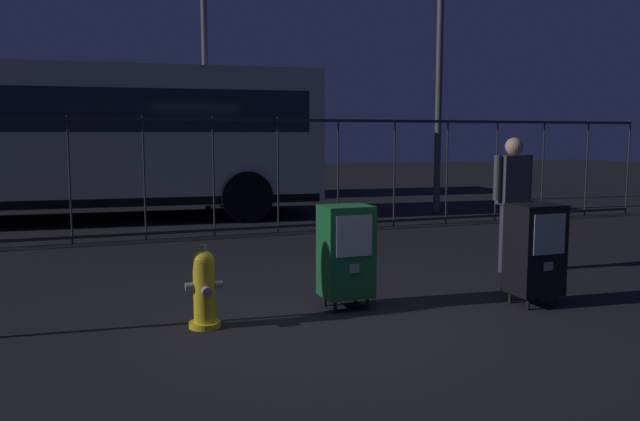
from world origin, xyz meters
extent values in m
plane|color=black|center=(0.00, 0.00, 0.00)|extent=(60.00, 60.00, 0.00)
cylinder|color=yellow|center=(-1.10, 0.39, 0.03)|extent=(0.28, 0.28, 0.05)
cylinder|color=yellow|center=(-1.10, 0.39, 0.33)|extent=(0.19, 0.19, 0.55)
sphere|color=yellow|center=(-1.10, 0.39, 0.60)|extent=(0.19, 0.19, 0.19)
cylinder|color=gray|center=(-1.10, 0.39, 0.72)|extent=(0.06, 0.06, 0.05)
cylinder|color=gray|center=(-1.10, 0.26, 0.35)|extent=(0.09, 0.08, 0.09)
cylinder|color=gray|center=(-1.23, 0.39, 0.38)|extent=(0.07, 0.07, 0.07)
cylinder|color=gray|center=(-0.97, 0.39, 0.38)|extent=(0.07, 0.07, 0.07)
cylinder|color=black|center=(1.97, -0.15, 0.06)|extent=(0.04, 0.04, 0.12)
cylinder|color=black|center=(2.31, -0.15, 0.06)|extent=(0.04, 0.04, 0.12)
cylinder|color=black|center=(1.97, 0.13, 0.06)|extent=(0.04, 0.04, 0.12)
cylinder|color=black|center=(2.31, 0.13, 0.06)|extent=(0.04, 0.04, 0.12)
cube|color=black|center=(2.14, -0.01, 0.57)|extent=(0.48, 0.40, 0.90)
cube|color=#B2B7BF|center=(2.14, -0.21, 0.75)|extent=(0.36, 0.01, 0.40)
cube|color=gray|center=(2.14, -0.21, 0.43)|extent=(0.10, 0.02, 0.08)
cylinder|color=black|center=(0.16, 0.41, 0.06)|extent=(0.04, 0.04, 0.12)
cylinder|color=black|center=(0.50, 0.41, 0.06)|extent=(0.04, 0.04, 0.12)
cylinder|color=black|center=(0.16, 0.69, 0.06)|extent=(0.04, 0.04, 0.12)
cylinder|color=black|center=(0.50, 0.69, 0.06)|extent=(0.04, 0.04, 0.12)
cube|color=#19602D|center=(0.33, 0.55, 0.57)|extent=(0.48, 0.40, 0.90)
cube|color=#B2B7BF|center=(0.33, 0.34, 0.75)|extent=(0.36, 0.01, 0.40)
cube|color=gray|center=(0.33, 0.34, 0.43)|extent=(0.10, 0.02, 0.08)
cylinder|color=#382D51|center=(2.82, 1.40, 0.42)|extent=(0.14, 0.14, 0.85)
cylinder|color=#382D51|center=(3.00, 1.40, 0.42)|extent=(0.14, 0.14, 0.85)
cube|color=#3F3F47|center=(2.91, 1.40, 1.15)|extent=(0.36, 0.20, 0.60)
sphere|color=tan|center=(2.91, 1.40, 1.56)|extent=(0.22, 0.22, 0.22)
cylinder|color=#3F3F47|center=(2.68, 1.40, 1.18)|extent=(0.09, 0.09, 0.55)
cylinder|color=#3F3F47|center=(3.14, 1.40, 1.18)|extent=(0.09, 0.09, 0.55)
cube|color=#2D2D33|center=(0.00, 5.52, 1.95)|extent=(18.00, 0.04, 0.05)
cube|color=#2D2D33|center=(0.00, 5.52, 0.10)|extent=(18.00, 0.04, 0.05)
cylinder|color=#2D2D33|center=(-2.25, 5.52, 1.00)|extent=(0.03, 0.03, 2.00)
cylinder|color=#2D2D33|center=(-1.12, 5.52, 1.00)|extent=(0.03, 0.03, 2.00)
cylinder|color=#2D2D33|center=(0.00, 5.52, 1.00)|extent=(0.03, 0.03, 2.00)
cylinder|color=#2D2D33|center=(1.12, 5.52, 1.00)|extent=(0.03, 0.03, 2.00)
cylinder|color=#2D2D33|center=(2.25, 5.52, 1.00)|extent=(0.03, 0.03, 2.00)
cylinder|color=#2D2D33|center=(3.38, 5.52, 1.00)|extent=(0.03, 0.03, 2.00)
cylinder|color=#2D2D33|center=(4.50, 5.52, 1.00)|extent=(0.03, 0.03, 2.00)
cylinder|color=#2D2D33|center=(5.62, 5.52, 1.00)|extent=(0.03, 0.03, 2.00)
cylinder|color=#2D2D33|center=(6.75, 5.52, 1.00)|extent=(0.03, 0.03, 2.00)
cylinder|color=#2D2D33|center=(7.88, 5.52, 1.00)|extent=(0.03, 0.03, 2.00)
cylinder|color=#2D2D33|center=(9.00, 5.52, 1.00)|extent=(0.03, 0.03, 2.00)
cube|color=beige|center=(-2.64, 8.52, 1.67)|extent=(10.67, 3.35, 2.65)
cube|color=#1E2838|center=(-2.64, 8.52, 2.15)|extent=(10.04, 3.31, 0.80)
cube|color=black|center=(-2.64, 8.52, 0.45)|extent=(10.46, 3.34, 0.16)
cylinder|color=black|center=(0.92, 6.97, 0.50)|extent=(1.02, 0.36, 1.00)
cylinder|color=black|center=(1.13, 9.46, 0.50)|extent=(1.02, 0.36, 1.00)
cube|color=#19519E|center=(-1.31, 12.67, 1.67)|extent=(10.69, 3.47, 2.65)
cube|color=#1E2838|center=(-1.31, 12.67, 2.15)|extent=(10.06, 3.43, 0.80)
cube|color=black|center=(-1.31, 12.67, 0.45)|extent=(10.48, 3.46, 0.16)
cylinder|color=black|center=(2.23, 11.08, 0.50)|extent=(1.02, 0.37, 1.00)
cylinder|color=black|center=(2.46, 13.57, 0.50)|extent=(1.02, 0.37, 1.00)
cylinder|color=#4C4F54|center=(5.17, 7.01, 3.13)|extent=(0.14, 0.14, 6.26)
cylinder|color=#4C4F54|center=(0.63, 9.51, 3.84)|extent=(0.14, 0.14, 7.67)
camera|label=1|loc=(-2.07, -5.19, 1.71)|focal=36.12mm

